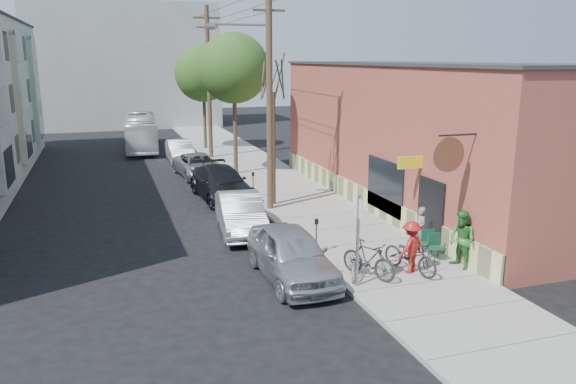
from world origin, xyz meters
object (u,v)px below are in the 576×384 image
object	(u,v)px
bus	(142,132)
tree_leafy_far	(203,73)
cyclist	(411,247)
patio_chair_b	(437,247)
parking_meter_far	(253,180)
parked_bike_a	(369,259)
car_4	(180,151)
tree_bare	(273,149)
car_3	(199,166)
parking_meter_near	(316,230)
car_0	(292,254)
car_1	(241,214)
utility_pole_near	(268,91)
car_2	(221,183)
tree_leafy_mid	(234,68)
patron_grey	(420,229)
sign_post	(358,232)
parked_bike_b	(356,264)
patron_green	(462,240)
patio_chair_a	(430,243)

from	to	relation	value
bus	tree_leafy_far	bearing A→B (deg)	-16.03
cyclist	patio_chair_b	bearing A→B (deg)	-177.68
parking_meter_far	patio_chair_b	size ratio (longest dim) A/B	1.41
parked_bike_a	car_4	bearing A→B (deg)	68.93
parked_bike_a	car_4	distance (m)	22.90
tree_bare	car_3	size ratio (longest dim) A/B	1.07
parking_meter_near	patio_chair_b	xyz separation A→B (m)	(3.62, -1.91, -0.39)
bus	car_0	bearing A→B (deg)	-80.81
parked_bike_a	car_1	size ratio (longest dim) A/B	0.42
utility_pole_near	car_3	distance (m)	9.94
car_3	car_4	distance (m)	5.29
car_2	car_4	size ratio (longest dim) A/B	1.24
tree_leafy_mid	cyclist	bearing A→B (deg)	-84.55
patio_chair_b	car_0	size ratio (longest dim) A/B	0.18
parking_meter_far	tree_leafy_mid	xyz separation A→B (m)	(0.55, 6.05, 5.23)
patron_grey	car_2	world-z (taller)	patron_grey
sign_post	car_3	world-z (taller)	sign_post
cyclist	bus	distance (m)	29.64
cyclist	car_3	bearing A→B (deg)	-101.42
parking_meter_near	car_2	xyz separation A→B (m)	(-1.45, 9.22, -0.19)
tree_bare	tree_leafy_mid	size ratio (longest dim) A/B	0.64
car_0	tree_bare	bearing A→B (deg)	76.10
parking_meter_far	car_0	distance (m)	10.27
parked_bike_a	car_4	xyz separation A→B (m)	(-2.74, 22.74, -0.01)
tree_bare	patio_chair_b	bearing A→B (deg)	-70.98
parking_meter_near	parked_bike_a	size ratio (longest dim) A/B	0.63
patron_grey	cyclist	bearing A→B (deg)	-35.57
parked_bike_b	car_2	distance (m)	11.78
car_1	parking_meter_far	bearing A→B (deg)	75.44
car_2	bus	world-z (taller)	bus
parking_meter_near	tree_leafy_far	size ratio (longest dim) A/B	0.16
utility_pole_near	patio_chair_b	distance (m)	10.14
car_1	car_2	world-z (taller)	car_2
car_0	tree_leafy_far	bearing A→B (deg)	84.85
patron_green	bus	xyz separation A→B (m)	(-7.95, 29.18, 0.20)
parked_bike_b	bus	bearing A→B (deg)	130.43
bus	parking_meter_far	bearing A→B (deg)	-73.36
sign_post	cyclist	world-z (taller)	sign_post
bus	patron_green	bearing A→B (deg)	-70.81
utility_pole_near	parked_bike_a	bearing A→B (deg)	-86.18
car_1	car_3	bearing A→B (deg)	94.66
tree_bare	patio_chair_b	distance (m)	9.65
car_1	bus	size ratio (longest dim) A/B	0.50
sign_post	parked_bike_b	size ratio (longest dim) A/B	1.81
utility_pole_near	bus	distance (m)	20.90
parking_meter_far	patron_green	distance (m)	12.02
patron_grey	car_0	xyz separation A→B (m)	(-5.04, -0.75, -0.12)
patio_chair_a	patron_green	bearing A→B (deg)	-63.57
patio_chair_a	car_2	bearing A→B (deg)	129.52
car_3	parking_meter_near	bearing A→B (deg)	-89.27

